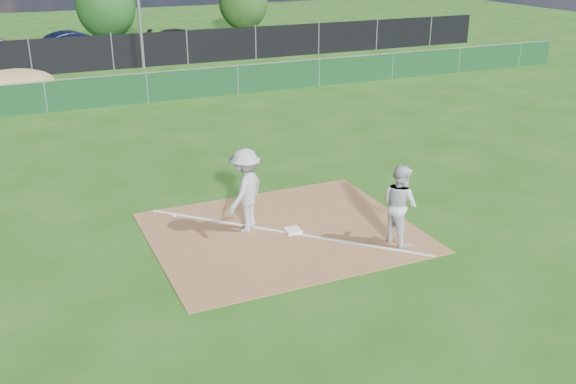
{
  "coord_description": "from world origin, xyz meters",
  "views": [
    {
      "loc": [
        -5.46,
        -11.41,
        6.38
      ],
      "look_at": [
        0.12,
        1.0,
        1.0
      ],
      "focal_mm": 40.0,
      "sensor_mm": 36.0,
      "label": 1
    }
  ],
  "objects_px": {
    "tree_right": "(243,2)",
    "tree_mid": "(106,5)",
    "first_base": "(293,230)",
    "car_right": "(181,39)",
    "play_at_first": "(245,190)",
    "runner": "(400,204)",
    "car_mid": "(76,44)"
  },
  "relations": [
    {
      "from": "runner",
      "to": "tree_mid",
      "type": "xyz_separation_m",
      "value": [
        -0.65,
        33.79,
        1.45
      ]
    },
    {
      "from": "play_at_first",
      "to": "car_right",
      "type": "height_order",
      "value": "play_at_first"
    },
    {
      "from": "runner",
      "to": "tree_right",
      "type": "distance_m",
      "value": 35.68
    },
    {
      "from": "car_right",
      "to": "runner",
      "type": "bearing_deg",
      "value": -166.59
    },
    {
      "from": "tree_mid",
      "to": "tree_right",
      "type": "xyz_separation_m",
      "value": [
        9.86,
        0.66,
        -0.21
      ]
    },
    {
      "from": "car_mid",
      "to": "tree_right",
      "type": "relative_size",
      "value": 1.03
    },
    {
      "from": "tree_mid",
      "to": "tree_right",
      "type": "distance_m",
      "value": 9.88
    },
    {
      "from": "car_mid",
      "to": "car_right",
      "type": "bearing_deg",
      "value": -103.13
    },
    {
      "from": "car_right",
      "to": "tree_right",
      "type": "bearing_deg",
      "value": -28.31
    },
    {
      "from": "runner",
      "to": "car_mid",
      "type": "bearing_deg",
      "value": -2.5
    },
    {
      "from": "play_at_first",
      "to": "tree_right",
      "type": "xyz_separation_m",
      "value": [
        12.11,
        32.46,
        1.15
      ]
    },
    {
      "from": "first_base",
      "to": "tree_right",
      "type": "height_order",
      "value": "tree_right"
    },
    {
      "from": "first_base",
      "to": "play_at_first",
      "type": "relative_size",
      "value": 0.14
    },
    {
      "from": "play_at_first",
      "to": "tree_mid",
      "type": "relative_size",
      "value": 0.52
    },
    {
      "from": "first_base",
      "to": "play_at_first",
      "type": "distance_m",
      "value": 1.46
    },
    {
      "from": "tree_mid",
      "to": "play_at_first",
      "type": "bearing_deg",
      "value": -94.04
    },
    {
      "from": "play_at_first",
      "to": "tree_right",
      "type": "distance_m",
      "value": 34.66
    },
    {
      "from": "play_at_first",
      "to": "tree_mid",
      "type": "bearing_deg",
      "value": 85.96
    },
    {
      "from": "first_base",
      "to": "car_right",
      "type": "bearing_deg",
      "value": 79.91
    },
    {
      "from": "tree_right",
      "to": "first_base",
      "type": "bearing_deg",
      "value": -108.67
    },
    {
      "from": "play_at_first",
      "to": "tree_right",
      "type": "height_order",
      "value": "tree_right"
    },
    {
      "from": "first_base",
      "to": "car_mid",
      "type": "bearing_deg",
      "value": 92.95
    },
    {
      "from": "tree_right",
      "to": "runner",
      "type": "bearing_deg",
      "value": -104.97
    },
    {
      "from": "tree_right",
      "to": "tree_mid",
      "type": "bearing_deg",
      "value": -176.18
    },
    {
      "from": "car_mid",
      "to": "tree_mid",
      "type": "distance_m",
      "value": 6.05
    },
    {
      "from": "play_at_first",
      "to": "tree_mid",
      "type": "height_order",
      "value": "tree_mid"
    },
    {
      "from": "first_base",
      "to": "play_at_first",
      "type": "xyz_separation_m",
      "value": [
        -0.94,
        0.57,
        0.95
      ]
    },
    {
      "from": "play_at_first",
      "to": "tree_mid",
      "type": "xyz_separation_m",
      "value": [
        2.25,
        31.8,
        1.36
      ]
    },
    {
      "from": "tree_right",
      "to": "car_mid",
      "type": "bearing_deg",
      "value": -155.17
    },
    {
      "from": "first_base",
      "to": "runner",
      "type": "distance_m",
      "value": 2.56
    },
    {
      "from": "runner",
      "to": "tree_mid",
      "type": "distance_m",
      "value": 33.82
    },
    {
      "from": "play_at_first",
      "to": "car_right",
      "type": "relative_size",
      "value": 0.59
    }
  ]
}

